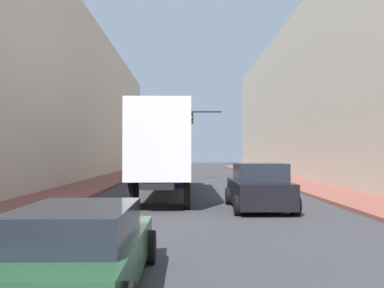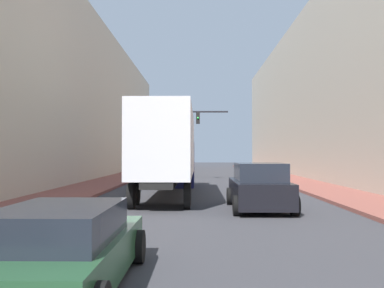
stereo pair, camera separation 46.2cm
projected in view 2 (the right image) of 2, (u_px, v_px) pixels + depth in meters
The scene contains 8 objects.
sidewalk_right at pixel (302, 183), 29.41m from camera, with size 3.13×80.00×0.15m.
sidewalk_left at pixel (104, 183), 29.63m from camera, with size 3.13×80.00×0.15m.
building_right at pixel (368, 82), 29.49m from camera, with size 6.00×80.00×14.18m.
building_left at pixel (40, 88), 29.84m from camera, with size 6.00×80.00×13.34m.
semi_truck at pixel (169, 150), 21.82m from camera, with size 2.44×13.66×4.17m.
sedan_car at pixel (63, 249), 6.63m from camera, with size 2.09×4.62×1.33m.
suv_car at pixel (259, 188), 16.13m from camera, with size 2.23×4.46×1.77m.
traffic_signal_gantry at pixel (161, 129), 33.94m from camera, with size 7.25×0.35×5.73m.
Camera 2 is at (-0.28, 0.42, 2.13)m, focal length 40.00 mm.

